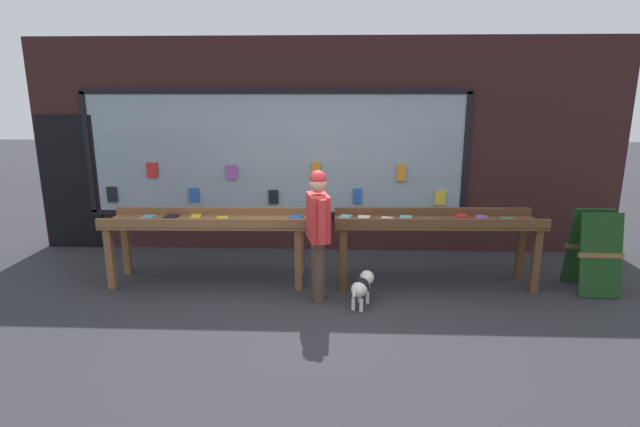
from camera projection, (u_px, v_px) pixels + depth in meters
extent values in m
plane|color=#2D2D33|center=(318.00, 311.00, 5.71)|extent=(40.00, 40.00, 0.00)
cube|color=#331919|center=(325.00, 147.00, 7.65)|extent=(8.99, 0.20, 3.24)
cube|color=#8C9EA8|center=(274.00, 154.00, 7.58)|extent=(5.76, 0.03, 1.86)
cube|color=black|center=(273.00, 91.00, 7.36)|extent=(5.84, 0.06, 0.08)
cube|color=black|center=(276.00, 214.00, 7.80)|extent=(5.84, 0.06, 0.08)
cube|color=black|center=(89.00, 153.00, 7.70)|extent=(0.08, 0.06, 1.86)
cube|color=black|center=(465.00, 155.00, 7.47)|extent=(0.08, 0.06, 1.86)
cube|color=black|center=(112.00, 194.00, 7.80)|extent=(0.15, 0.03, 0.24)
cube|color=red|center=(152.00, 170.00, 7.68)|extent=(0.16, 0.03, 0.23)
cube|color=#2659B2|center=(194.00, 195.00, 7.75)|extent=(0.15, 0.03, 0.21)
cube|color=#994CA5|center=(232.00, 172.00, 7.63)|extent=(0.17, 0.03, 0.22)
cube|color=black|center=(273.00, 197.00, 7.70)|extent=(0.15, 0.03, 0.22)
cube|color=orange|center=(316.00, 171.00, 7.57)|extent=(0.13, 0.03, 0.26)
cube|color=#2659B2|center=(357.00, 196.00, 7.64)|extent=(0.13, 0.03, 0.23)
cube|color=orange|center=(401.00, 173.00, 7.53)|extent=(0.13, 0.03, 0.25)
cube|color=yellow|center=(440.00, 198.00, 7.60)|extent=(0.16, 0.03, 0.22)
cube|color=black|center=(70.00, 183.00, 7.82)|extent=(0.90, 0.04, 2.10)
cube|color=brown|center=(110.00, 259.00, 6.30)|extent=(0.09, 0.09, 0.79)
cube|color=brown|center=(298.00, 259.00, 6.27)|extent=(0.09, 0.09, 0.79)
cube|color=brown|center=(126.00, 246.00, 6.81)|extent=(0.09, 0.09, 0.79)
cube|color=brown|center=(301.00, 247.00, 6.78)|extent=(0.09, 0.09, 0.79)
cube|color=brown|center=(207.00, 222.00, 6.44)|extent=(2.60, 0.76, 0.04)
cube|color=brown|center=(201.00, 224.00, 6.12)|extent=(2.58, 0.13, 0.12)
cube|color=brown|center=(212.00, 212.00, 6.73)|extent=(2.58, 0.13, 0.12)
cube|color=#994CA5|center=(114.00, 223.00, 6.23)|extent=(0.18, 0.22, 0.03)
cube|color=#5999A5|center=(147.00, 218.00, 6.50)|extent=(0.17, 0.24, 0.03)
cube|color=black|center=(172.00, 216.00, 6.60)|extent=(0.18, 0.21, 0.02)
cube|color=yellow|center=(196.00, 216.00, 6.62)|extent=(0.17, 0.25, 0.02)
cube|color=yellow|center=(223.00, 219.00, 6.48)|extent=(0.20, 0.25, 0.02)
cube|color=red|center=(246.00, 221.00, 6.36)|extent=(0.15, 0.21, 0.02)
cube|color=#5999A5|center=(270.00, 222.00, 6.31)|extent=(0.15, 0.19, 0.03)
cube|color=#2659B2|center=(296.00, 217.00, 6.55)|extent=(0.18, 0.21, 0.02)
cube|color=brown|center=(343.00, 260.00, 6.19)|extent=(0.09, 0.09, 0.82)
cube|color=brown|center=(536.00, 261.00, 6.16)|extent=(0.09, 0.09, 0.82)
cube|color=brown|center=(342.00, 248.00, 6.67)|extent=(0.09, 0.09, 0.82)
cube|color=brown|center=(521.00, 249.00, 6.64)|extent=(0.09, 0.09, 0.82)
cube|color=brown|center=(437.00, 222.00, 6.31)|extent=(2.60, 0.73, 0.04)
cube|color=brown|center=(443.00, 224.00, 6.01)|extent=(2.58, 0.13, 0.12)
cube|color=brown|center=(432.00, 212.00, 6.59)|extent=(2.58, 0.13, 0.12)
cube|color=#5999A5|center=(345.00, 217.00, 6.42)|extent=(0.19, 0.24, 0.03)
cube|color=silver|center=(364.00, 218.00, 6.43)|extent=(0.17, 0.23, 0.02)
cube|color=silver|center=(386.00, 219.00, 6.36)|extent=(0.19, 0.23, 0.02)
cube|color=#5999A5|center=(406.00, 218.00, 6.37)|extent=(0.18, 0.23, 0.03)
cube|color=yellow|center=(428.00, 222.00, 6.21)|extent=(0.21, 0.25, 0.03)
cube|color=black|center=(450.00, 221.00, 6.26)|extent=(0.18, 0.23, 0.02)
cube|color=red|center=(462.00, 216.00, 6.49)|extent=(0.16, 0.20, 0.03)
cube|color=#994CA5|center=(482.00, 218.00, 6.41)|extent=(0.18, 0.24, 0.02)
cube|color=#338C4C|center=(509.00, 220.00, 6.32)|extent=(0.18, 0.22, 0.02)
cube|color=red|center=(533.00, 222.00, 6.21)|extent=(0.15, 0.22, 0.02)
cylinder|color=#4C382D|center=(319.00, 272.00, 5.87)|extent=(0.14, 0.14, 0.76)
cylinder|color=#4C382D|center=(317.00, 268.00, 6.01)|extent=(0.14, 0.14, 0.76)
cube|color=red|center=(318.00, 217.00, 5.79)|extent=(0.31, 0.47, 0.54)
cylinder|color=red|center=(322.00, 222.00, 5.52)|extent=(0.09, 0.09, 0.51)
cylinder|color=red|center=(314.00, 211.00, 6.04)|extent=(0.09, 0.09, 0.51)
sphere|color=tan|center=(318.00, 184.00, 5.69)|extent=(0.21, 0.21, 0.21)
sphere|color=red|center=(318.00, 179.00, 5.68)|extent=(0.20, 0.20, 0.20)
ellipsoid|color=white|center=(361.00, 287.00, 5.78)|extent=(0.31, 0.43, 0.19)
ellipsoid|color=black|center=(361.00, 286.00, 5.77)|extent=(0.27, 0.29, 0.20)
sphere|color=white|center=(367.00, 277.00, 5.98)|extent=(0.17, 0.17, 0.17)
cylinder|color=white|center=(355.00, 292.00, 5.57)|extent=(0.06, 0.10, 0.12)
cylinder|color=white|center=(367.00, 298.00, 5.90)|extent=(0.04, 0.04, 0.15)
cylinder|color=white|center=(360.00, 296.00, 5.94)|extent=(0.04, 0.04, 0.15)
cylinder|color=white|center=(361.00, 305.00, 5.69)|extent=(0.04, 0.04, 0.15)
cylinder|color=white|center=(353.00, 304.00, 5.73)|extent=(0.04, 0.04, 0.15)
cube|color=#193F19|center=(601.00, 255.00, 6.03)|extent=(0.50, 0.22, 1.03)
cube|color=brown|center=(601.00, 255.00, 6.03)|extent=(0.53, 0.06, 0.07)
cube|color=#193F19|center=(587.00, 246.00, 6.38)|extent=(0.50, 0.22, 1.03)
cube|color=brown|center=(587.00, 246.00, 6.38)|extent=(0.53, 0.06, 0.07)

